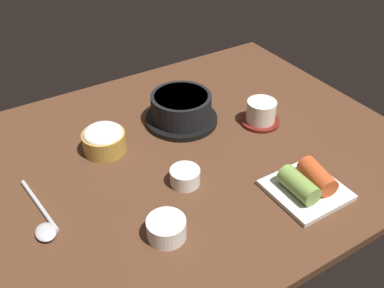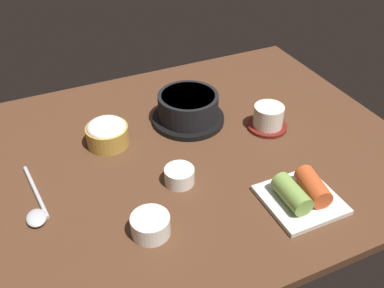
{
  "view_description": "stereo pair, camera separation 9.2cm",
  "coord_description": "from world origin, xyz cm",
  "px_view_note": "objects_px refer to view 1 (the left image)",
  "views": [
    {
      "loc": [
        -36.6,
        -64.28,
        60.51
      ],
      "look_at": [
        2.0,
        -2.0,
        5.0
      ],
      "focal_mm": 40.37,
      "sensor_mm": 36.0,
      "label": 1
    },
    {
      "loc": [
        -28.51,
        -68.62,
        60.51
      ],
      "look_at": [
        2.0,
        -2.0,
        5.0
      ],
      "focal_mm": 40.37,
      "sensor_mm": 36.0,
      "label": 2
    }
  ],
  "objects_px": {
    "rice_bowl": "(104,139)",
    "side_bowl_near": "(166,228)",
    "kimchi_plate": "(307,184)",
    "tea_cup_with_saucer": "(261,113)",
    "banchan_cup_center": "(185,176)",
    "spoon": "(43,222)",
    "stone_pot": "(181,109)"
  },
  "relations": [
    {
      "from": "rice_bowl",
      "to": "side_bowl_near",
      "type": "relative_size",
      "value": 1.34
    },
    {
      "from": "rice_bowl",
      "to": "kimchi_plate",
      "type": "distance_m",
      "value": 0.43
    },
    {
      "from": "rice_bowl",
      "to": "tea_cup_with_saucer",
      "type": "height_order",
      "value": "rice_bowl"
    },
    {
      "from": "banchan_cup_center",
      "to": "kimchi_plate",
      "type": "xyz_separation_m",
      "value": [
        0.19,
        -0.15,
        0.0
      ]
    },
    {
      "from": "spoon",
      "to": "kimchi_plate",
      "type": "bearing_deg",
      "value": -21.95
    },
    {
      "from": "side_bowl_near",
      "to": "spoon",
      "type": "bearing_deg",
      "value": 141.48
    },
    {
      "from": "stone_pot",
      "to": "spoon",
      "type": "xyz_separation_m",
      "value": [
        -0.38,
        -0.15,
        -0.03
      ]
    },
    {
      "from": "rice_bowl",
      "to": "tea_cup_with_saucer",
      "type": "relative_size",
      "value": 1.01
    },
    {
      "from": "rice_bowl",
      "to": "kimchi_plate",
      "type": "relative_size",
      "value": 0.68
    },
    {
      "from": "rice_bowl",
      "to": "kimchi_plate",
      "type": "bearing_deg",
      "value": -49.59
    },
    {
      "from": "banchan_cup_center",
      "to": "side_bowl_near",
      "type": "height_order",
      "value": "side_bowl_near"
    },
    {
      "from": "banchan_cup_center",
      "to": "spoon",
      "type": "height_order",
      "value": "banchan_cup_center"
    },
    {
      "from": "tea_cup_with_saucer",
      "to": "side_bowl_near",
      "type": "bearing_deg",
      "value": -152.34
    },
    {
      "from": "rice_bowl",
      "to": "spoon",
      "type": "xyz_separation_m",
      "value": [
        -0.18,
        -0.15,
        -0.02
      ]
    },
    {
      "from": "stone_pot",
      "to": "rice_bowl",
      "type": "xyz_separation_m",
      "value": [
        -0.2,
        -0.01,
        -0.0
      ]
    },
    {
      "from": "tea_cup_with_saucer",
      "to": "banchan_cup_center",
      "type": "height_order",
      "value": "tea_cup_with_saucer"
    },
    {
      "from": "kimchi_plate",
      "to": "side_bowl_near",
      "type": "bearing_deg",
      "value": 170.84
    },
    {
      "from": "tea_cup_with_saucer",
      "to": "spoon",
      "type": "bearing_deg",
      "value": -174.71
    },
    {
      "from": "banchan_cup_center",
      "to": "stone_pot",
      "type": "bearing_deg",
      "value": 61.22
    },
    {
      "from": "stone_pot",
      "to": "banchan_cup_center",
      "type": "bearing_deg",
      "value": -118.78
    },
    {
      "from": "tea_cup_with_saucer",
      "to": "kimchi_plate",
      "type": "xyz_separation_m",
      "value": [
        -0.08,
        -0.24,
        -0.01
      ]
    },
    {
      "from": "stone_pot",
      "to": "side_bowl_near",
      "type": "relative_size",
      "value": 2.49
    },
    {
      "from": "stone_pot",
      "to": "spoon",
      "type": "distance_m",
      "value": 0.41
    },
    {
      "from": "stone_pot",
      "to": "side_bowl_near",
      "type": "height_order",
      "value": "stone_pot"
    },
    {
      "from": "tea_cup_with_saucer",
      "to": "spoon",
      "type": "height_order",
      "value": "tea_cup_with_saucer"
    },
    {
      "from": "banchan_cup_center",
      "to": "spoon",
      "type": "distance_m",
      "value": 0.28
    },
    {
      "from": "rice_bowl",
      "to": "spoon",
      "type": "relative_size",
      "value": 0.5
    },
    {
      "from": "stone_pot",
      "to": "spoon",
      "type": "height_order",
      "value": "stone_pot"
    },
    {
      "from": "rice_bowl",
      "to": "banchan_cup_center",
      "type": "bearing_deg",
      "value": -62.87
    },
    {
      "from": "rice_bowl",
      "to": "kimchi_plate",
      "type": "height_order",
      "value": "rice_bowl"
    },
    {
      "from": "banchan_cup_center",
      "to": "kimchi_plate",
      "type": "bearing_deg",
      "value": -38.08
    },
    {
      "from": "banchan_cup_center",
      "to": "rice_bowl",
      "type": "bearing_deg",
      "value": 117.13
    }
  ]
}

